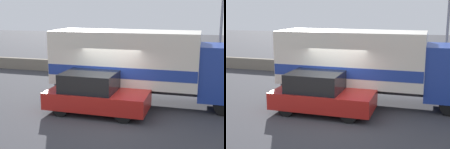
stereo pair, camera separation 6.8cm
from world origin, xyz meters
TOP-DOWN VIEW (x-y plane):
  - ground_plane at (0.00, 0.00)m, footprint 80.00×80.00m
  - stone_wall_backdrop at (0.00, 7.55)m, footprint 60.00×0.35m
  - street_lamp at (4.48, 6.67)m, footprint 0.56×0.28m
  - box_truck at (1.12, 2.32)m, footprint 8.60×2.37m
  - car_hatchback at (-0.43, 0.31)m, footprint 4.07×1.80m

SIDE VIEW (x-z plane):
  - ground_plane at x=0.00m, z-range 0.00..0.00m
  - stone_wall_backdrop at x=0.00m, z-range 0.00..0.76m
  - car_hatchback at x=-0.43m, z-range -0.03..1.62m
  - box_truck at x=1.12m, z-range 0.19..3.36m
  - street_lamp at x=4.48m, z-range 0.56..8.36m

